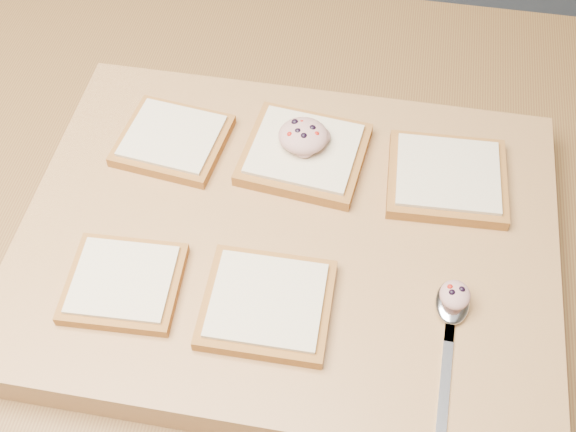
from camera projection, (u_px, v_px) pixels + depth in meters
name	position (u px, v px, depth m)	size (l,w,h in m)	color
island_counter	(295.00, 372.00, 1.18)	(2.00, 0.80, 0.90)	slate
cutting_board	(288.00, 242.00, 0.76)	(0.55, 0.42, 0.04)	tan
bread_far_left	(173.00, 140.00, 0.81)	(0.13, 0.12, 0.02)	brown
bread_far_center	(304.00, 153.00, 0.80)	(0.14, 0.13, 0.02)	brown
bread_far_right	(447.00, 177.00, 0.78)	(0.13, 0.12, 0.02)	brown
bread_near_left	(124.00, 283.00, 0.70)	(0.11, 0.10, 0.02)	brown
bread_near_center	(267.00, 303.00, 0.68)	(0.12, 0.11, 0.02)	brown
tuna_salad_dollop	(303.00, 136.00, 0.78)	(0.05, 0.05, 0.03)	tan
spoon	(451.00, 313.00, 0.68)	(0.03, 0.17, 0.01)	silver
spoon_salad	(455.00, 295.00, 0.68)	(0.03, 0.03, 0.02)	tan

